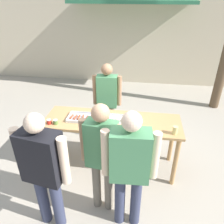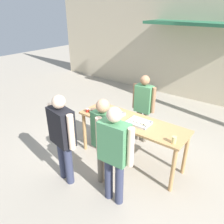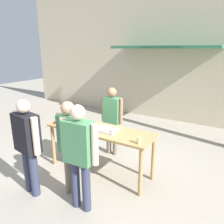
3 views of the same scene
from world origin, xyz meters
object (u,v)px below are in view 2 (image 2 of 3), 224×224
(condiment_jar_mustard, at_px, (87,110))
(food_tray_sausages, at_px, (112,114))
(beer_cup, at_px, (174,140))
(person_server_behind_table, at_px, (143,103))
(person_customer_holding_hotdog, at_px, (62,134))
(person_customer_waiting_in_line, at_px, (103,137))
(food_tray_buns, at_px, (139,123))
(condiment_jar_ketchup, at_px, (91,111))
(person_customer_with_cup, at_px, (114,150))

(condiment_jar_mustard, bearing_deg, food_tray_sausages, 24.84)
(food_tray_sausages, height_order, beer_cup, beer_cup)
(food_tray_sausages, xyz_separation_m, person_server_behind_table, (0.26, 0.78, 0.02))
(person_server_behind_table, height_order, person_customer_holding_hotdog, person_customer_holding_hotdog)
(food_tray_sausages, xyz_separation_m, condiment_jar_mustard, (-0.46, -0.21, 0.02))
(beer_cup, relative_size, person_customer_waiting_in_line, 0.07)
(food_tray_buns, relative_size, condiment_jar_mustard, 5.66)
(condiment_jar_ketchup, height_order, person_customer_with_cup, person_customer_with_cup)
(food_tray_buns, height_order, condiment_jar_ketchup, condiment_jar_ketchup)
(person_server_behind_table, height_order, person_customer_with_cup, person_customer_with_cup)
(food_tray_buns, relative_size, person_customer_waiting_in_line, 0.25)
(food_tray_buns, height_order, person_server_behind_table, person_server_behind_table)
(food_tray_sausages, relative_size, person_customer_waiting_in_line, 0.29)
(condiment_jar_mustard, height_order, person_customer_holding_hotdog, person_customer_holding_hotdog)
(person_customer_holding_hotdog, bearing_deg, condiment_jar_mustard, -62.01)
(condiment_jar_ketchup, xyz_separation_m, person_server_behind_table, (0.62, 0.99, -0.01))
(person_server_behind_table, xyz_separation_m, person_customer_with_cup, (0.54, -1.77, 0.04))
(condiment_jar_mustard, relative_size, beer_cup, 0.61)
(person_server_behind_table, distance_m, person_customer_waiting_in_line, 1.61)
(person_server_behind_table, bearing_deg, person_customer_waiting_in_line, -85.35)
(person_customer_holding_hotdog, bearing_deg, person_customer_waiting_in_line, -142.26)
(food_tray_buns, xyz_separation_m, person_server_behind_table, (-0.37, 0.78, 0.01))
(person_customer_with_cup, relative_size, person_customer_waiting_in_line, 1.02)
(condiment_jar_mustard, bearing_deg, person_server_behind_table, 54.26)
(person_server_behind_table, bearing_deg, person_customer_with_cup, -75.30)
(condiment_jar_ketchup, distance_m, beer_cup, 1.74)
(beer_cup, bearing_deg, person_customer_waiting_in_line, -146.87)
(person_customer_holding_hotdog, bearing_deg, food_tray_buns, -114.76)
(food_tray_sausages, distance_m, person_customer_holding_hotdog, 1.15)
(person_customer_with_cup, bearing_deg, condiment_jar_mustard, -34.98)
(food_tray_sausages, bearing_deg, condiment_jar_ketchup, -150.68)
(person_customer_with_cup, bearing_deg, person_customer_waiting_in_line, -30.45)
(person_server_behind_table, xyz_separation_m, person_customer_holding_hotdog, (-0.40, -1.92, 0.02))
(person_customer_with_cup, xyz_separation_m, person_customer_waiting_in_line, (-0.35, 0.18, -0.01))
(condiment_jar_ketchup, height_order, beer_cup, beer_cup)
(food_tray_sausages, relative_size, condiment_jar_mustard, 6.38)
(condiment_jar_ketchup, bearing_deg, condiment_jar_mustard, -174.46)
(food_tray_sausages, relative_size, beer_cup, 3.88)
(food_tray_sausages, xyz_separation_m, condiment_jar_ketchup, (-0.36, -0.20, 0.02))
(beer_cup, relative_size, person_server_behind_table, 0.08)
(condiment_jar_mustard, xyz_separation_m, beer_cup, (1.83, 0.00, 0.02))
(condiment_jar_mustard, bearing_deg, person_customer_waiting_in_line, -33.35)
(condiment_jar_ketchup, relative_size, person_customer_holding_hotdog, 0.04)
(food_tray_buns, height_order, condiment_jar_mustard, condiment_jar_mustard)
(condiment_jar_ketchup, distance_m, person_customer_with_cup, 1.40)
(condiment_jar_mustard, relative_size, condiment_jar_ketchup, 1.00)
(food_tray_sausages, height_order, person_customer_waiting_in_line, person_customer_waiting_in_line)
(beer_cup, bearing_deg, person_customer_with_cup, -126.34)
(condiment_jar_ketchup, xyz_separation_m, person_customer_with_cup, (1.16, -0.79, 0.03))
(food_tray_sausages, height_order, person_customer_holding_hotdog, person_customer_holding_hotdog)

